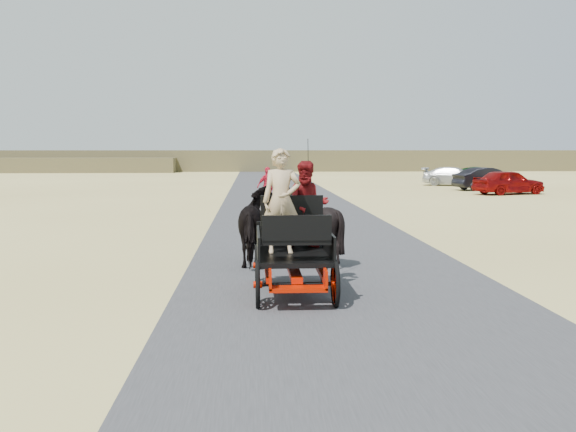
{
  "coord_description": "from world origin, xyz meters",
  "views": [
    {
      "loc": [
        -1.62,
        -12.93,
        2.5
      ],
      "look_at": [
        -0.92,
        -0.45,
        1.2
      ],
      "focal_mm": 40.0,
      "sensor_mm": 36.0,
      "label": 1
    }
  ],
  "objects": [
    {
      "name": "ground",
      "position": [
        0.0,
        0.0,
        0.0
      ],
      "size": [
        140.0,
        140.0,
        0.0
      ],
      "primitive_type": "plane",
      "color": "tan"
    },
    {
      "name": "pedestrian",
      "position": [
        -0.91,
        15.47,
        0.86
      ],
      "size": [
        1.09,
        0.7,
        1.73
      ],
      "primitive_type": "imported",
      "rotation": [
        0.0,
        0.0,
        3.45
      ],
      "color": "red",
      "rests_on": "ground"
    },
    {
      "name": "horse_right",
      "position": [
        -0.37,
        0.95,
        0.85
      ],
      "size": [
        1.37,
        1.54,
        1.7
      ],
      "primitive_type": "imported",
      "rotation": [
        0.0,
        0.0,
        3.14
      ],
      "color": "black",
      "rests_on": "ground"
    },
    {
      "name": "horse_left",
      "position": [
        -1.47,
        0.95,
        0.85
      ],
      "size": [
        0.91,
        2.01,
        1.7
      ],
      "primitive_type": "imported",
      "rotation": [
        0.0,
        0.0,
        3.14
      ],
      "color": "black",
      "rests_on": "ground"
    },
    {
      "name": "car_b",
      "position": [
        12.88,
        25.72,
        0.69
      ],
      "size": [
        4.42,
        2.25,
        1.39
      ],
      "primitive_type": "imported",
      "rotation": [
        0.0,
        0.0,
        1.76
      ],
      "color": "black",
      "rests_on": "ground"
    },
    {
      "name": "car_c",
      "position": [
        12.37,
        30.63,
        0.64
      ],
      "size": [
        4.76,
        3.49,
        1.28
      ],
      "primitive_type": "imported",
      "rotation": [
        0.0,
        0.0,
        1.14
      ],
      "color": "silver",
      "rests_on": "ground"
    },
    {
      "name": "passenger_woman",
      "position": [
        -0.62,
        -1.45,
        1.51
      ],
      "size": [
        0.77,
        0.6,
        1.58
      ],
      "primitive_type": "imported",
      "color": "#660C0F",
      "rests_on": "carriage"
    },
    {
      "name": "car_d",
      "position": [
        16.41,
        36.95,
        0.56
      ],
      "size": [
        4.36,
        2.68,
        1.13
      ],
      "primitive_type": "imported",
      "rotation": [
        0.0,
        0.0,
        1.36
      ],
      "color": "#0C4C19",
      "rests_on": "ground"
    },
    {
      "name": "ridge_far",
      "position": [
        0.0,
        62.0,
        1.2
      ],
      "size": [
        140.0,
        6.0,
        2.4
      ],
      "primitive_type": "cube",
      "color": "brown",
      "rests_on": "ground"
    },
    {
      "name": "road",
      "position": [
        0.0,
        0.0,
        0.01
      ],
      "size": [
        6.0,
        140.0,
        0.01
      ],
      "primitive_type": "cube",
      "color": "#38383A",
      "rests_on": "ground"
    },
    {
      "name": "carriage",
      "position": [
        -0.92,
        -2.05,
        0.36
      ],
      "size": [
        1.3,
        2.4,
        0.72
      ],
      "primitive_type": null,
      "color": "black",
      "rests_on": "ground"
    },
    {
      "name": "driver_man",
      "position": [
        -1.12,
        -2.0,
        1.62
      ],
      "size": [
        0.66,
        0.43,
        1.8
      ],
      "primitive_type": "imported",
      "color": "tan",
      "rests_on": "carriage"
    },
    {
      "name": "car_a",
      "position": [
        12.67,
        22.05,
        0.69
      ],
      "size": [
        4.36,
        2.74,
        1.38
      ],
      "primitive_type": "imported",
      "rotation": [
        0.0,
        0.0,
        1.87
      ],
      "color": "maroon",
      "rests_on": "ground"
    }
  ]
}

